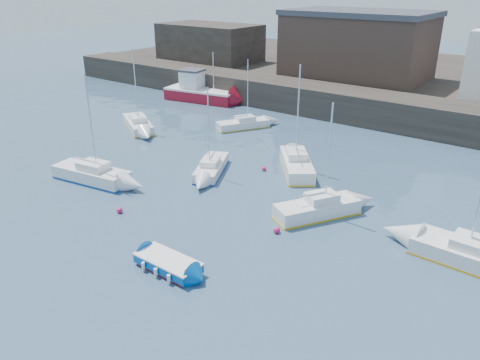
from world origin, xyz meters
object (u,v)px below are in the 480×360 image
Objects in this scene: fishing_boat at (200,91)px; sailboat_e at (138,124)px; sailboat_c at (318,208)px; sailboat_a at (92,174)px; buoy_far at (264,170)px; buoy_near at (120,213)px; sailboat_f at (296,164)px; blue_dinghy at (168,263)px; buoy_mid at (277,233)px; sailboat_h at (243,124)px; sailboat_b at (211,167)px.

fishing_boat is 12.90m from sailboat_e.
sailboat_a is at bearing -162.38° from sailboat_c.
buoy_near is at bearing -106.41° from buoy_far.
fishing_boat is 24.51m from sailboat_f.
blue_dinghy is at bearing -75.48° from buoy_far.
sailboat_c is 3.48m from buoy_mid.
buoy_mid is (4.06, -9.09, -0.57)m from sailboat_f.
sailboat_h is (1.01, 17.28, -0.12)m from sailboat_a.
sailboat_f reaches higher than fishing_boat.
sailboat_h reaches higher than buoy_mid.
sailboat_f is 9.97m from buoy_mid.
sailboat_b is 11.81m from sailboat_h.
blue_dinghy is 14.59m from buoy_far.
buoy_mid is at bearing -27.88° from sailboat_b.
sailboat_c reaches higher than fishing_boat.
buoy_far is (-3.66, 14.12, -0.38)m from blue_dinghy.
sailboat_b reaches higher than blue_dinghy.
sailboat_c is 0.90× the size of sailboat_f.
buoy_mid reaches higher than buoy_near.
sailboat_h is (8.18, 6.45, -0.07)m from sailboat_e.
fishing_boat is at bearing 143.55° from buoy_far.
sailboat_f reaches higher than buoy_near.
sailboat_a is 0.99× the size of sailboat_f.
blue_dinghy is 0.54× the size of sailboat_h.
buoy_mid is (22.19, -9.10, -0.51)m from sailboat_e.
blue_dinghy is 0.50× the size of sailboat_c.
buoy_near is (4.59, -19.42, -0.44)m from sailboat_h.
sailboat_f is (-1.66, 15.64, 0.18)m from blue_dinghy.
sailboat_a is (10.08, -23.38, -0.58)m from fishing_boat.
blue_dinghy is 9.03× the size of buoy_mid.
sailboat_a is at bearing 159.15° from blue_dinghy.
blue_dinghy is 0.46× the size of sailboat_e.
sailboat_b is at bearing -18.13° from sailboat_e.
sailboat_b reaches higher than buoy_near.
sailboat_a is at bearing -135.35° from sailboat_f.
sailboat_a is 6.02m from buoy_near.
fishing_boat is 25.52× the size of buoy_far.
sailboat_a is 1.02× the size of sailboat_e.
sailboat_c reaches higher than blue_dinghy.
sailboat_f is 14.04m from buoy_near.
blue_dinghy is 0.45× the size of sailboat_a.
sailboat_e reaches higher than sailboat_h.
sailboat_c reaches higher than sailboat_b.
sailboat_b reaches higher than buoy_far.
sailboat_h is at bearing 132.04° from buoy_mid.
sailboat_e is 20.22× the size of buoy_near.
blue_dinghy is at bearing -59.50° from sailboat_b.
sailboat_h reaches higher than fishing_boat.
sailboat_f is at bearing 130.62° from sailboat_c.
buoy_near is at bearing -112.49° from sailboat_f.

